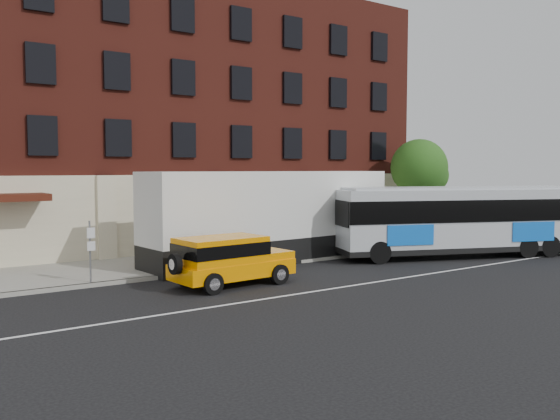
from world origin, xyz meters
TOP-DOWN VIEW (x-y plane):
  - ground at (0.00, 0.00)m, footprint 120.00×120.00m
  - sidewalk at (0.00, 9.00)m, footprint 60.00×6.00m
  - kerb at (0.00, 6.00)m, footprint 60.00×0.25m
  - lane_line at (0.00, 0.50)m, footprint 60.00×0.12m
  - building at (-0.01, 16.92)m, footprint 30.00×12.10m
  - sign_pole at (-8.50, 6.15)m, footprint 0.30×0.20m
  - street_tree at (13.54, 9.48)m, footprint 3.60×3.60m
  - city_bus at (9.26, 2.92)m, footprint 13.06×7.36m
  - yellow_suv at (-4.23, 3.19)m, footprint 5.05×2.43m
  - shipping_container at (0.53, 7.13)m, footprint 13.14×3.46m

SIDE VIEW (x-z plane):
  - ground at x=0.00m, z-range 0.00..0.00m
  - lane_line at x=0.00m, z-range 0.00..0.01m
  - sidewalk at x=0.00m, z-range 0.00..0.15m
  - kerb at x=0.00m, z-range 0.00..0.15m
  - yellow_suv at x=-4.23m, z-range 0.14..2.04m
  - sign_pole at x=-8.50m, z-range 0.20..2.70m
  - city_bus at x=9.26m, z-range 0.18..3.73m
  - shipping_container at x=0.53m, z-range -0.02..4.31m
  - street_tree at x=13.54m, z-range 1.31..7.51m
  - building at x=-0.01m, z-range 0.08..15.08m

